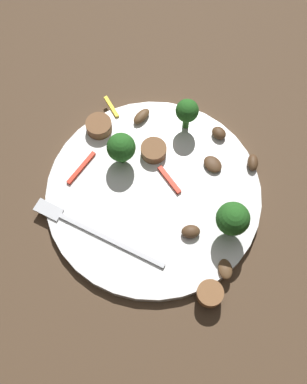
{
  "coord_description": "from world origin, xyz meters",
  "views": [
    {
      "loc": [
        -0.09,
        0.24,
        0.58
      ],
      "look_at": [
        0.0,
        0.0,
        0.01
      ],
      "focal_mm": 45.84,
      "sensor_mm": 36.0,
      "label": 1
    }
  ],
  "objects_px": {
    "fork": "(89,229)",
    "pepper_strip_0": "(169,180)",
    "sausage_slice_0": "(210,294)",
    "pepper_strip_3": "(111,107)",
    "sausage_slice_1": "(99,126)",
    "broccoli_floret_1": "(121,148)",
    "mushroom_0": "(191,232)",
    "mushroom_4": "(219,133)",
    "mushroom_1": "(253,162)",
    "plate": "(153,194)",
    "mushroom_3": "(225,269)",
    "broccoli_floret_0": "(187,111)",
    "sausage_slice_2": "(154,151)",
    "broccoli_floret_2": "(233,219)",
    "mushroom_2": "(142,116)",
    "pepper_strip_1": "(83,165)",
    "mushroom_5": "(213,164)"
  },
  "relations": [
    {
      "from": "sausage_slice_1",
      "to": "mushroom_4",
      "type": "distance_m",
      "value": 0.16
    },
    {
      "from": "broccoli_floret_1",
      "to": "mushroom_3",
      "type": "distance_m",
      "value": 0.2
    },
    {
      "from": "mushroom_4",
      "to": "mushroom_5",
      "type": "relative_size",
      "value": 0.78
    },
    {
      "from": "fork",
      "to": "pepper_strip_0",
      "type": "height_order",
      "value": "same"
    },
    {
      "from": "broccoli_floret_2",
      "to": "pepper_strip_3",
      "type": "relative_size",
      "value": 1.6
    },
    {
      "from": "broccoli_floret_0",
      "to": "sausage_slice_0",
      "type": "relative_size",
      "value": 1.67
    },
    {
      "from": "fork",
      "to": "sausage_slice_1",
      "type": "bearing_deg",
      "value": -65.8
    },
    {
      "from": "sausage_slice_0",
      "to": "sausage_slice_1",
      "type": "xyz_separation_m",
      "value": [
        0.21,
        -0.17,
        0.0
      ]
    },
    {
      "from": "plate",
      "to": "fork",
      "type": "height_order",
      "value": "fork"
    },
    {
      "from": "mushroom_5",
      "to": "pepper_strip_3",
      "type": "distance_m",
      "value": 0.16
    },
    {
      "from": "sausage_slice_2",
      "to": "mushroom_2",
      "type": "bearing_deg",
      "value": -53.39
    },
    {
      "from": "mushroom_2",
      "to": "pepper_strip_3",
      "type": "xyz_separation_m",
      "value": [
        0.05,
        -0.0,
        -0.0
      ]
    },
    {
      "from": "mushroom_0",
      "to": "mushroom_2",
      "type": "height_order",
      "value": "mushroom_0"
    },
    {
      "from": "sausage_slice_2",
      "to": "mushroom_0",
      "type": "relative_size",
      "value": 1.48
    },
    {
      "from": "mushroom_4",
      "to": "pepper_strip_1",
      "type": "distance_m",
      "value": 0.19
    },
    {
      "from": "sausage_slice_1",
      "to": "pepper_strip_0",
      "type": "bearing_deg",
      "value": 160.27
    },
    {
      "from": "mushroom_3",
      "to": "broccoli_floret_0",
      "type": "bearing_deg",
      "value": -58.55
    },
    {
      "from": "broccoli_floret_0",
      "to": "sausage_slice_1",
      "type": "height_order",
      "value": "broccoli_floret_0"
    },
    {
      "from": "mushroom_0",
      "to": "mushroom_4",
      "type": "height_order",
      "value": "same"
    },
    {
      "from": "sausage_slice_2",
      "to": "mushroom_0",
      "type": "distance_m",
      "value": 0.12
    },
    {
      "from": "plate",
      "to": "mushroom_5",
      "type": "relative_size",
      "value": 10.39
    },
    {
      "from": "plate",
      "to": "broccoli_floret_2",
      "type": "relative_size",
      "value": 4.64
    },
    {
      "from": "fork",
      "to": "broccoli_floret_0",
      "type": "height_order",
      "value": "broccoli_floret_0"
    },
    {
      "from": "pepper_strip_3",
      "to": "pepper_strip_1",
      "type": "bearing_deg",
      "value": 88.95
    },
    {
      "from": "sausage_slice_2",
      "to": "broccoli_floret_0",
      "type": "bearing_deg",
      "value": -116.01
    },
    {
      "from": "sausage_slice_0",
      "to": "mushroom_3",
      "type": "height_order",
      "value": "sausage_slice_0"
    },
    {
      "from": "sausage_slice_2",
      "to": "mushroom_0",
      "type": "height_order",
      "value": "sausage_slice_2"
    },
    {
      "from": "mushroom_2",
      "to": "pepper_strip_0",
      "type": "height_order",
      "value": "mushroom_2"
    },
    {
      "from": "mushroom_3",
      "to": "plate",
      "type": "bearing_deg",
      "value": -30.45
    },
    {
      "from": "broccoli_floret_1",
      "to": "mushroom_4",
      "type": "distance_m",
      "value": 0.14
    },
    {
      "from": "mushroom_1",
      "to": "fork",
      "type": "bearing_deg",
      "value": 43.21
    },
    {
      "from": "broccoli_floret_0",
      "to": "sausage_slice_2",
      "type": "bearing_deg",
      "value": 63.99
    },
    {
      "from": "broccoli_floret_1",
      "to": "sausage_slice_1",
      "type": "relative_size",
      "value": 1.47
    },
    {
      "from": "sausage_slice_2",
      "to": "broccoli_floret_2",
      "type": "bearing_deg",
      "value": 150.22
    },
    {
      "from": "pepper_strip_1",
      "to": "broccoli_floret_0",
      "type": "bearing_deg",
      "value": -136.08
    },
    {
      "from": "mushroom_5",
      "to": "pepper_strip_0",
      "type": "distance_m",
      "value": 0.06
    },
    {
      "from": "plate",
      "to": "sausage_slice_1",
      "type": "relative_size",
      "value": 7.92
    },
    {
      "from": "mushroom_4",
      "to": "broccoli_floret_1",
      "type": "bearing_deg",
      "value": 35.75
    },
    {
      "from": "broccoli_floret_1",
      "to": "mushroom_1",
      "type": "relative_size",
      "value": 2.14
    },
    {
      "from": "mushroom_1",
      "to": "sausage_slice_0",
      "type": "bearing_deg",
      "value": 89.3
    },
    {
      "from": "broccoli_floret_0",
      "to": "broccoli_floret_1",
      "type": "distance_m",
      "value": 0.1
    },
    {
      "from": "fork",
      "to": "broccoli_floret_1",
      "type": "xyz_separation_m",
      "value": [
        -0.0,
        -0.11,
        0.03
      ]
    },
    {
      "from": "sausage_slice_1",
      "to": "pepper_strip_1",
      "type": "height_order",
      "value": "sausage_slice_1"
    },
    {
      "from": "mushroom_2",
      "to": "pepper_strip_0",
      "type": "distance_m",
      "value": 0.1
    },
    {
      "from": "mushroom_4",
      "to": "broccoli_floret_0",
      "type": "bearing_deg",
      "value": 1.05
    },
    {
      "from": "mushroom_1",
      "to": "mushroom_4",
      "type": "bearing_deg",
      "value": -27.01
    },
    {
      "from": "fork",
      "to": "broccoli_floret_0",
      "type": "distance_m",
      "value": 0.2
    },
    {
      "from": "sausage_slice_0",
      "to": "pepper_strip_3",
      "type": "xyz_separation_m",
      "value": [
        0.2,
        -0.2,
        -0.0
      ]
    },
    {
      "from": "broccoli_floret_1",
      "to": "mushroom_0",
      "type": "height_order",
      "value": "broccoli_floret_1"
    },
    {
      "from": "mushroom_0",
      "to": "plate",
      "type": "bearing_deg",
      "value": -31.08
    }
  ]
}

